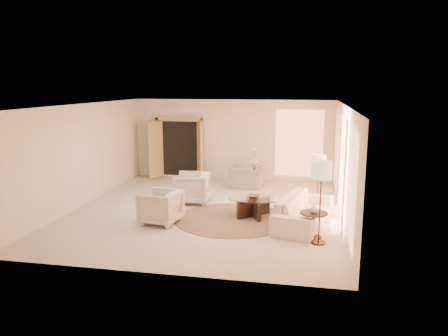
% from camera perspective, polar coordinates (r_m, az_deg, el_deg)
% --- Properties ---
extents(room, '(7.04, 8.04, 2.83)m').
position_cam_1_polar(room, '(11.40, -2.36, 1.17)').
color(room, beige).
rests_on(room, ground).
extents(windows_right, '(0.10, 6.40, 2.40)m').
position_cam_1_polar(windows_right, '(11.24, 15.15, 0.40)').
color(windows_right, '#F49561').
rests_on(windows_right, room).
extents(window_back_corner, '(1.70, 0.10, 2.40)m').
position_cam_1_polar(window_back_corner, '(15.01, 9.78, 3.20)').
color(window_back_corner, '#F49561').
rests_on(window_back_corner, room).
extents(curtains_right, '(0.06, 5.20, 2.60)m').
position_cam_1_polar(curtains_right, '(12.12, 14.62, 0.94)').
color(curtains_right, '#C5BA8E').
rests_on(curtains_right, room).
extents(french_doors, '(1.95, 0.66, 2.16)m').
position_cam_1_polar(french_doors, '(15.59, -5.90, 2.53)').
color(french_doors, tan).
rests_on(french_doors, room).
extents(area_rug, '(2.99, 2.99, 0.01)m').
position_cam_1_polar(area_rug, '(10.99, 1.11, -6.67)').
color(area_rug, '#442E23').
rests_on(area_rug, room).
extents(sofa, '(1.50, 2.58, 0.71)m').
position_cam_1_polar(sofa, '(10.64, 10.41, -5.49)').
color(sofa, beige).
rests_on(sofa, room).
extents(armchair_left, '(0.93, 0.98, 0.94)m').
position_cam_1_polar(armchair_left, '(12.40, -4.23, -2.42)').
color(armchair_left, beige).
rests_on(armchair_left, room).
extents(armchair_right, '(0.93, 0.98, 0.89)m').
position_cam_1_polar(armchair_right, '(10.69, -8.32, -4.85)').
color(armchair_right, beige).
rests_on(armchair_right, room).
extents(accent_chair, '(1.07, 0.73, 0.91)m').
position_cam_1_polar(accent_chair, '(14.19, 3.00, -0.77)').
color(accent_chair, gray).
rests_on(accent_chair, room).
extents(coffee_table, '(1.56, 1.56, 0.49)m').
position_cam_1_polar(coffee_table, '(11.14, 3.89, -4.84)').
color(coffee_table, black).
rests_on(coffee_table, room).
extents(end_table, '(0.61, 0.61, 0.58)m').
position_cam_1_polar(end_table, '(9.81, 11.63, -6.72)').
color(end_table, black).
rests_on(end_table, room).
extents(side_table, '(0.58, 0.58, 0.68)m').
position_cam_1_polar(side_table, '(14.56, 3.98, -0.67)').
color(side_table, '#2F281D').
rests_on(side_table, room).
extents(floor_lamp_near, '(0.37, 0.37, 1.51)m').
position_cam_1_polar(floor_lamp_near, '(11.69, 12.29, 0.62)').
color(floor_lamp_near, '#2F281D').
rests_on(floor_lamp_near, room).
extents(floor_lamp_far, '(0.43, 0.43, 1.77)m').
position_cam_1_polar(floor_lamp_far, '(9.20, 12.62, -0.74)').
color(floor_lamp_far, '#2F281D').
rests_on(floor_lamp_far, room).
extents(bowl, '(0.34, 0.34, 0.08)m').
position_cam_1_polar(bowl, '(11.08, 3.90, -3.74)').
color(bowl, brown).
rests_on(bowl, coffee_table).
extents(end_vase, '(0.24, 0.24, 0.19)m').
position_cam_1_polar(end_vase, '(9.73, 11.69, -5.19)').
color(end_vase, white).
rests_on(end_vase, end_table).
extents(side_vase, '(0.30, 0.30, 0.27)m').
position_cam_1_polar(side_vase, '(14.48, 4.00, 0.87)').
color(side_vase, white).
rests_on(side_vase, side_table).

